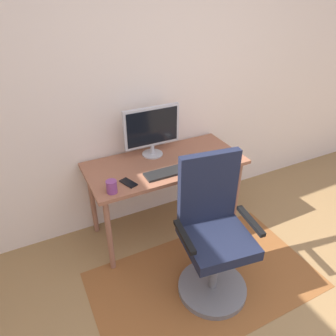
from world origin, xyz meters
name	(u,v)px	position (x,y,z in m)	size (l,w,h in m)	color
wall_back	(150,81)	(0.00, 2.20, 1.30)	(6.00, 0.10, 2.60)	silver
area_rug	(205,280)	(-0.05, 1.12, 0.00)	(1.73, 1.01, 0.01)	brown
desk	(165,170)	(-0.05, 1.82, 0.64)	(1.33, 0.62, 0.72)	#935940
monitor	(152,128)	(-0.09, 1.99, 0.97)	(0.49, 0.18, 0.43)	#B2B2B7
keyboard	(171,171)	(-0.08, 1.65, 0.73)	(0.43, 0.13, 0.02)	black
computer_mouse	(200,161)	(0.20, 1.68, 0.74)	(0.06, 0.10, 0.03)	white
coffee_cup	(112,187)	(-0.58, 1.60, 0.77)	(0.08, 0.08, 0.10)	#7B3975
cell_phone	(128,183)	(-0.44, 1.65, 0.72)	(0.07, 0.14, 0.01)	black
office_chair	(213,241)	(-0.04, 1.08, 0.45)	(0.56, 0.52, 1.09)	slate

